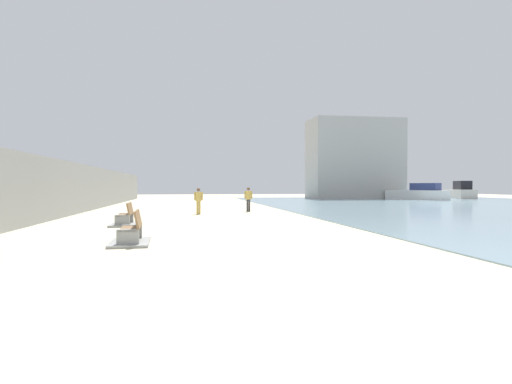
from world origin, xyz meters
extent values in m
plane|color=beige|center=(0.00, 18.00, 0.00)|extent=(120.00, 120.00, 0.00)
cube|color=gray|center=(-7.50, 18.00, 1.53)|extent=(0.80, 64.00, 3.07)
cube|color=gray|center=(-2.23, 3.10, 0.25)|extent=(0.61, 0.23, 0.50)
cube|color=gray|center=(-2.30, 4.50, 0.25)|extent=(0.61, 0.23, 0.50)
cube|color=olive|center=(-2.27, 3.80, 0.45)|extent=(0.57, 1.62, 0.06)
cube|color=olive|center=(-2.04, 3.81, 0.73)|extent=(0.24, 1.61, 0.50)
cube|color=gray|center=(-2.27, 3.80, 0.04)|extent=(1.20, 2.15, 0.08)
cube|color=gray|center=(-3.25, 9.23, 0.25)|extent=(0.60, 0.21, 0.50)
cube|color=gray|center=(-3.28, 10.63, 0.25)|extent=(0.60, 0.21, 0.50)
cube|color=olive|center=(-3.26, 9.93, 0.45)|extent=(0.53, 1.61, 0.06)
cube|color=olive|center=(-3.03, 9.94, 0.73)|extent=(0.19, 1.60, 0.50)
cube|color=gray|center=(-3.26, 9.93, 0.04)|extent=(1.14, 2.12, 0.08)
cylinder|color=gold|center=(0.01, 16.86, 0.39)|extent=(0.12, 0.12, 0.78)
cylinder|color=gold|center=(0.14, 16.84, 0.39)|extent=(0.12, 0.12, 0.78)
cube|color=gold|center=(0.07, 16.85, 1.06)|extent=(0.34, 0.23, 0.55)
sphere|color=brown|center=(0.07, 16.85, 1.47)|extent=(0.21, 0.21, 0.21)
cylinder|color=gold|center=(-0.15, 16.89, 1.09)|extent=(0.09, 0.09, 0.50)
cylinder|color=gold|center=(0.29, 16.82, 1.09)|extent=(0.09, 0.09, 0.50)
cylinder|color=#333338|center=(3.33, 19.03, 0.40)|extent=(0.12, 0.12, 0.80)
cylinder|color=#333338|center=(3.46, 19.00, 0.40)|extent=(0.12, 0.12, 0.80)
cube|color=gold|center=(3.39, 19.01, 1.08)|extent=(0.35, 0.25, 0.56)
sphere|color=brown|center=(3.39, 19.01, 1.50)|extent=(0.22, 0.22, 0.22)
cylinder|color=gold|center=(3.18, 19.06, 1.11)|extent=(0.09, 0.09, 0.51)
cylinder|color=gold|center=(3.61, 18.96, 1.11)|extent=(0.09, 0.09, 0.51)
cube|color=beige|center=(35.52, 43.80, 0.63)|extent=(4.29, 8.14, 1.19)
cube|color=black|center=(35.16, 42.67, 1.79)|extent=(2.38, 3.74, 1.13)
cube|color=white|center=(26.95, 39.60, 0.61)|extent=(5.27, 7.69, 1.14)
cube|color=navy|center=(27.49, 38.58, 1.60)|extent=(2.75, 3.61, 0.85)
cube|color=#ADAAA3|center=(21.57, 46.00, 5.26)|extent=(12.00, 6.00, 10.53)
camera|label=1|loc=(-0.63, -9.29, 1.69)|focal=30.46mm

